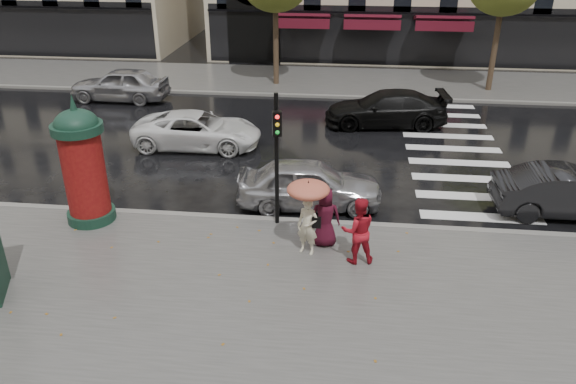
# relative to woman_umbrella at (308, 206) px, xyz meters

# --- Properties ---
(ground) EXTENTS (160.00, 160.00, 0.00)m
(ground) POSITION_rel_woman_umbrella_xyz_m (-1.01, -1.30, -1.49)
(ground) COLOR black
(ground) RESTS_ON ground
(near_sidewalk) EXTENTS (90.00, 7.00, 0.12)m
(near_sidewalk) POSITION_rel_woman_umbrella_xyz_m (-1.01, -1.80, -1.43)
(near_sidewalk) COLOR #474744
(near_sidewalk) RESTS_ON ground
(far_sidewalk) EXTENTS (90.00, 6.00, 0.12)m
(far_sidewalk) POSITION_rel_woman_umbrella_xyz_m (-1.01, 17.70, -1.43)
(far_sidewalk) COLOR #474744
(far_sidewalk) RESTS_ON ground
(near_kerb) EXTENTS (90.00, 0.25, 0.14)m
(near_kerb) POSITION_rel_woman_umbrella_xyz_m (-1.01, 1.70, -1.42)
(near_kerb) COLOR slate
(near_kerb) RESTS_ON ground
(far_kerb) EXTENTS (90.00, 0.25, 0.14)m
(far_kerb) POSITION_rel_woman_umbrella_xyz_m (-1.01, 14.70, -1.42)
(far_kerb) COLOR slate
(far_kerb) RESTS_ON ground
(zebra_crossing) EXTENTS (3.60, 11.75, 0.01)m
(zebra_crossing) POSITION_rel_woman_umbrella_xyz_m (4.99, 8.30, -1.48)
(zebra_crossing) COLOR silver
(zebra_crossing) RESTS_ON ground
(woman_umbrella) EXTENTS (1.08, 1.08, 2.08)m
(woman_umbrella) POSITION_rel_woman_umbrella_xyz_m (0.00, 0.00, 0.00)
(woman_umbrella) COLOR beige
(woman_umbrella) RESTS_ON near_sidewalk
(woman_red) EXTENTS (0.97, 0.82, 1.77)m
(woman_red) POSITION_rel_woman_umbrella_xyz_m (1.27, -0.27, -0.48)
(woman_red) COLOR #AB1523
(woman_red) RESTS_ON near_sidewalk
(man_burgundy) EXTENTS (0.85, 0.60, 1.64)m
(man_burgundy) POSITION_rel_woman_umbrella_xyz_m (0.42, 0.46, -0.55)
(man_burgundy) COLOR #420D1E
(man_burgundy) RESTS_ON near_sidewalk
(morris_column) EXTENTS (1.39, 1.39, 3.74)m
(morris_column) POSITION_rel_woman_umbrella_xyz_m (-6.37, 1.10, 0.42)
(morris_column) COLOR #133225
(morris_column) RESTS_ON near_sidewalk
(traffic_light) EXTENTS (0.27, 0.37, 3.82)m
(traffic_light) POSITION_rel_woman_umbrella_xyz_m (-0.98, 1.43, 0.95)
(traffic_light) COLOR black
(traffic_light) RESTS_ON near_sidewalk
(car_silver) EXTENTS (4.53, 2.13, 1.50)m
(car_silver) POSITION_rel_woman_umbrella_xyz_m (-0.18, 2.90, -0.74)
(car_silver) COLOR #A6A6AA
(car_silver) RESTS_ON ground
(car_darkgrey) EXTENTS (4.39, 1.60, 1.44)m
(car_darkgrey) POSITION_rel_woman_umbrella_xyz_m (7.50, 3.17, -0.77)
(car_darkgrey) COLOR black
(car_darkgrey) RESTS_ON ground
(car_white) EXTENTS (4.92, 2.32, 1.36)m
(car_white) POSITION_rel_woman_umbrella_xyz_m (-4.86, 7.44, -0.81)
(car_white) COLOR white
(car_white) RESTS_ON ground
(car_black) EXTENTS (5.30, 2.56, 1.49)m
(car_black) POSITION_rel_woman_umbrella_xyz_m (2.47, 10.80, -0.74)
(car_black) COLOR black
(car_black) RESTS_ON ground
(car_far_silver) EXTENTS (4.72, 1.98, 1.60)m
(car_far_silver) POSITION_rel_woman_umbrella_xyz_m (-10.19, 13.12, -0.69)
(car_far_silver) COLOR #A4A3A8
(car_far_silver) RESTS_ON ground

